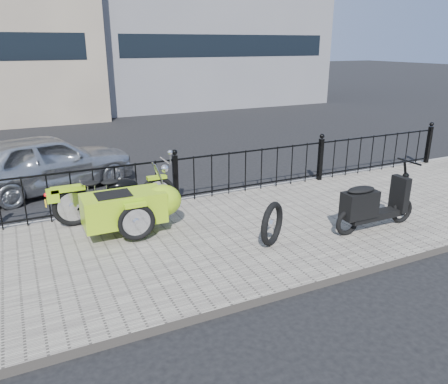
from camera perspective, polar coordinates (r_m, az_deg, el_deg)
name	(u,v)px	position (r m, az deg, el deg)	size (l,w,h in m)	color
ground	(202,232)	(7.65, -2.88, -5.21)	(120.00, 120.00, 0.00)	black
sidewalk	(214,240)	(7.21, -1.32, -6.24)	(30.00, 3.80, 0.12)	#6A635A
curb	(174,203)	(8.88, -6.53, -1.41)	(30.00, 0.10, 0.12)	gray
iron_fence	(176,180)	(8.58, -6.34, 1.60)	(14.11, 0.11, 1.08)	black
motorcycle_sidecar	(132,203)	(7.41, -11.88, -1.46)	(2.28, 1.48, 0.98)	black
scooter	(372,205)	(7.67, 18.73, -1.66)	(1.67, 0.49, 1.13)	black
spare_tire	(272,224)	(6.81, 6.30, -4.14)	(0.70, 0.70, 0.10)	black
sedan_car	(47,162)	(10.36, -22.12, 3.62)	(1.51, 3.76, 1.28)	#ADB0B4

